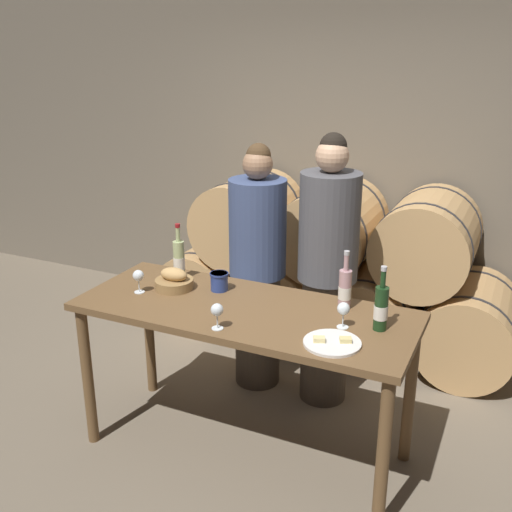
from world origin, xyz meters
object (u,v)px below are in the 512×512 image
person_left (258,269)px  wine_glass_left (217,311)px  tasting_table (245,327)px  wine_bottle_red (381,308)px  wine_glass_center (343,310)px  wine_bottle_white (179,259)px  wine_glass_far_left (138,276)px  blue_crock (219,281)px  cheese_plate (332,343)px  wine_bottle_rose (345,289)px  bread_basket (174,281)px  person_right (327,273)px

person_left → wine_glass_left: person_left is taller
tasting_table → wine_bottle_red: wine_bottle_red is taller
person_left → wine_glass_center: 1.11m
wine_bottle_white → wine_glass_far_left: (-0.09, -0.29, -0.02)m
wine_glass_far_left → blue_crock: bearing=29.3°
tasting_table → wine_glass_left: 0.35m
cheese_plate → wine_glass_center: size_ratio=2.04×
tasting_table → wine_glass_center: bearing=-0.5°
person_left → wine_bottle_white: size_ratio=4.86×
wine_glass_far_left → wine_bottle_white: bearing=71.9°
wine_bottle_rose → wine_glass_left: wine_bottle_rose is taller
person_left → wine_bottle_rose: 0.93m
wine_bottle_red → wine_bottle_white: bearing=172.3°
bread_basket → wine_bottle_rose: bearing=8.8°
wine_bottle_red → bread_basket: wine_bottle_red is taller
wine_bottle_rose → wine_bottle_white: bearing=180.0°
bread_basket → cheese_plate: 1.09m
cheese_plate → wine_glass_center: (-0.01, 0.19, 0.09)m
tasting_table → wine_glass_center: (0.55, -0.01, 0.21)m
blue_crock → wine_glass_far_left: size_ratio=0.80×
wine_bottle_rose → blue_crock: (-0.73, -0.06, -0.05)m
wine_glass_left → blue_crock: bearing=117.2°
person_left → wine_bottle_white: person_left is taller
person_right → wine_glass_center: size_ratio=13.03×
wine_bottle_rose → wine_glass_far_left: 1.17m
person_right → wine_bottle_rose: (0.27, -0.51, 0.13)m
wine_bottle_red → wine_glass_far_left: wine_bottle_red is taller
wine_glass_far_left → tasting_table: bearing=5.6°
cheese_plate → blue_crock: bearing=155.7°
wine_glass_far_left → wine_bottle_red: bearing=4.8°
tasting_table → wine_glass_center: size_ratio=13.62×
person_right → blue_crock: (-0.47, -0.57, 0.07)m
person_right → wine_glass_center: 0.82m
wine_bottle_red → wine_glass_far_left: bearing=-175.2°
person_left → wine_glass_far_left: bearing=-115.5°
person_left → person_right: 0.49m
wine_glass_left → bread_basket: bearing=143.3°
wine_bottle_red → cheese_plate: wine_bottle_red is taller
cheese_plate → wine_glass_left: (-0.57, -0.08, 0.09)m
cheese_plate → wine_bottle_white: bearing=159.1°
person_right → wine_glass_far_left: 1.18m
tasting_table → wine_bottle_white: bearing=157.8°
wine_bottle_red → bread_basket: 1.22m
blue_crock → bread_basket: (-0.25, -0.09, -0.01)m
wine_bottle_white → wine_glass_far_left: size_ratio=2.54×
person_right → bread_basket: (-0.72, -0.66, 0.06)m
wine_bottle_white → wine_bottle_rose: size_ratio=1.06×
wine_bottle_rose → wine_glass_left: (-0.50, -0.51, -0.02)m
person_right → cheese_plate: size_ratio=6.39×
cheese_plate → wine_bottle_rose: bearing=99.7°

